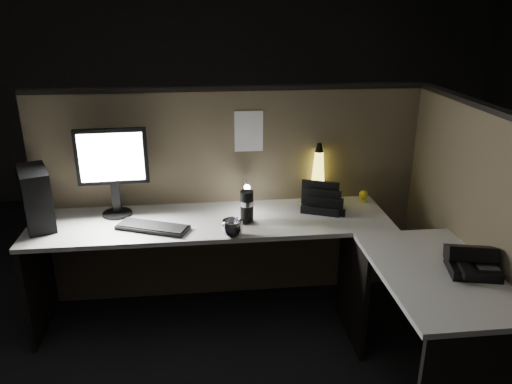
{
  "coord_description": "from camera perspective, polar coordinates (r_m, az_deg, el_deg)",
  "views": [
    {
      "loc": [
        -0.19,
        -2.36,
        2.03
      ],
      "look_at": [
        0.11,
        0.35,
        1.0
      ],
      "focal_mm": 35.0,
      "sensor_mm": 36.0,
      "label": 1
    }
  ],
  "objects": [
    {
      "name": "floor",
      "position": [
        3.12,
        -1.39,
        -19.96
      ],
      "size": [
        6.0,
        6.0,
        0.0
      ],
      "primitive_type": "plane",
      "color": "black",
      "rests_on": "ground"
    },
    {
      "name": "room_shell",
      "position": [
        2.4,
        -1.73,
        10.81
      ],
      "size": [
        6.0,
        6.0,
        6.0
      ],
      "color": "silver",
      "rests_on": "ground"
    },
    {
      "name": "partition_back",
      "position": [
        3.53,
        -2.84,
        -0.59
      ],
      "size": [
        2.66,
        0.06,
        1.5
      ],
      "primitive_type": "cube",
      "color": "brown",
      "rests_on": "ground"
    },
    {
      "name": "partition_right",
      "position": [
        3.16,
        23.16,
        -5.0
      ],
      "size": [
        0.06,
        1.66,
        1.5
      ],
      "primitive_type": "cube",
      "color": "brown",
      "rests_on": "ground"
    },
    {
      "name": "desk",
      "position": [
        3.01,
        1.52,
        -8.13
      ],
      "size": [
        2.6,
        1.6,
        0.73
      ],
      "color": "beige",
      "rests_on": "ground"
    },
    {
      "name": "pc_tower",
      "position": [
        3.35,
        -23.83,
        -0.6
      ],
      "size": [
        0.28,
        0.39,
        0.37
      ],
      "primitive_type": "cube",
      "rotation": [
        0.0,
        0.0,
        0.38
      ],
      "color": "black",
      "rests_on": "desk"
    },
    {
      "name": "monitor",
      "position": [
        3.31,
        -16.08,
        3.12
      ],
      "size": [
        0.45,
        0.19,
        0.58
      ],
      "rotation": [
        0.0,
        0.0,
        0.05
      ],
      "color": "black",
      "rests_on": "desk"
    },
    {
      "name": "keyboard",
      "position": [
        3.15,
        -11.72,
        -3.98
      ],
      "size": [
        0.47,
        0.31,
        0.02
      ],
      "primitive_type": "cube",
      "rotation": [
        0.0,
        0.0,
        -0.39
      ],
      "color": "black",
      "rests_on": "desk"
    },
    {
      "name": "mouse",
      "position": [
        3.16,
        -1.2,
        -3.34
      ],
      "size": [
        0.09,
        0.07,
        0.03
      ],
      "primitive_type": "ellipsoid",
      "rotation": [
        0.0,
        0.0,
        0.17
      ],
      "color": "black",
      "rests_on": "desk"
    },
    {
      "name": "clip_lamp",
      "position": [
        3.31,
        -1.13,
        -0.16
      ],
      "size": [
        0.04,
        0.16,
        0.21
      ],
      "color": "white",
      "rests_on": "desk"
    },
    {
      "name": "organizer",
      "position": [
        3.4,
        7.57,
        -1.21
      ],
      "size": [
        0.32,
        0.31,
        0.19
      ],
      "rotation": [
        0.0,
        0.0,
        -0.4
      ],
      "color": "black",
      "rests_on": "desk"
    },
    {
      "name": "lava_lamp",
      "position": [
        3.5,
        7.1,
        1.71
      ],
      "size": [
        0.11,
        0.11,
        0.42
      ],
      "color": "black",
      "rests_on": "desk"
    },
    {
      "name": "travel_mug",
      "position": [
        3.17,
        -1.04,
        -1.62
      ],
      "size": [
        0.09,
        0.09,
        0.2
      ],
      "primitive_type": "cylinder",
      "color": "black",
      "rests_on": "desk"
    },
    {
      "name": "steel_mug",
      "position": [
        2.98,
        -2.73,
        -4.15
      ],
      "size": [
        0.15,
        0.15,
        0.1
      ],
      "primitive_type": "imported",
      "rotation": [
        0.0,
        0.0,
        0.2
      ],
      "color": "silver",
      "rests_on": "desk"
    },
    {
      "name": "figurine",
      "position": [
        3.57,
        12.2,
        -0.28
      ],
      "size": [
        0.06,
        0.06,
        0.06
      ],
      "primitive_type": "sphere",
      "color": "yellow",
      "rests_on": "desk"
    },
    {
      "name": "pinned_paper",
      "position": [
        3.36,
        -0.84,
        6.94
      ],
      "size": [
        0.19,
        0.0,
        0.28
      ],
      "primitive_type": "cube",
      "color": "white",
      "rests_on": "partition_back"
    },
    {
      "name": "desk_phone",
      "position": [
        2.83,
        23.41,
        -7.33
      ],
      "size": [
        0.29,
        0.29,
        0.15
      ],
      "rotation": [
        0.0,
        0.0,
        -0.23
      ],
      "color": "black",
      "rests_on": "desk"
    }
  ]
}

